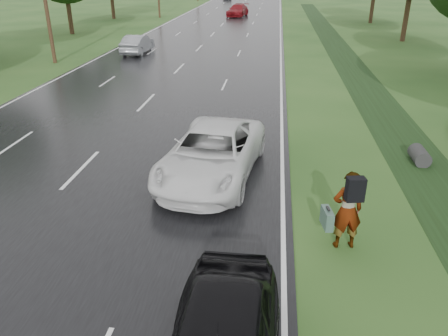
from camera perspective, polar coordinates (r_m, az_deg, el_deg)
road at (r=50.46m, az=-0.68°, el=17.80°), size 14.00×180.00×0.04m
edge_stripe_east at (r=50.06m, az=7.39°, el=17.58°), size 0.12×180.00×0.01m
edge_stripe_west at (r=51.74m, az=-8.49°, el=17.75°), size 0.12×180.00×0.01m
center_line at (r=50.46m, az=-0.68°, el=17.83°), size 0.12×180.00×0.01m
drainage_ditch at (r=24.74m, az=18.69°, el=9.02°), size 2.20×120.00×0.56m
pedestrian at (r=10.74m, az=15.71°, el=-5.22°), size 0.99×0.77×2.02m
white_pickup at (r=13.92m, az=-1.54°, el=1.97°), size 3.34×6.06×1.61m
silver_sedan at (r=35.85m, az=-11.22°, el=15.60°), size 1.60×4.30×1.41m
far_car_red at (r=62.48m, az=1.80°, el=19.89°), size 2.97×5.54×1.53m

